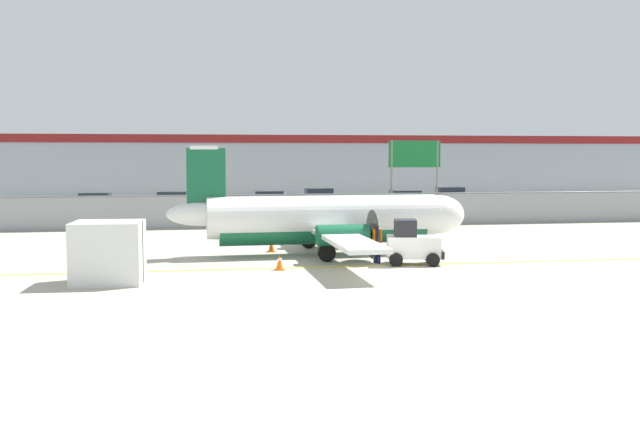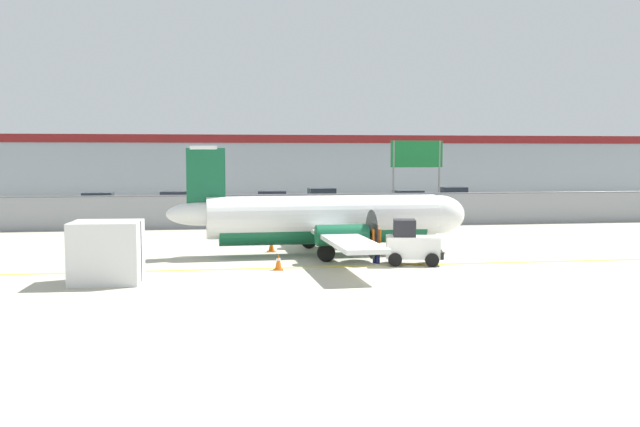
{
  "view_description": "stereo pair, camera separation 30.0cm",
  "coord_description": "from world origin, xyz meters",
  "px_view_note": "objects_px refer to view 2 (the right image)",
  "views": [
    {
      "loc": [
        -6.79,
        -26.26,
        4.57
      ],
      "look_at": [
        -1.47,
        6.62,
        1.8
      ],
      "focal_mm": 40.0,
      "sensor_mm": 36.0,
      "label": 1
    },
    {
      "loc": [
        -6.49,
        -26.31,
        4.57
      ],
      "look_at": [
        -1.47,
        6.62,
        1.8
      ],
      "focal_mm": 40.0,
      "sensor_mm": 36.0,
      "label": 2
    }
  ],
  "objects_px": {
    "parked_car_0": "(97,203)",
    "parked_car_5": "(454,196)",
    "commuter_airplane": "(329,220)",
    "traffic_cone_near_left": "(271,245)",
    "parked_car_1": "(174,202)",
    "cargo_container": "(107,252)",
    "parked_car_2": "(271,201)",
    "baggage_tug": "(411,244)",
    "parked_car_3": "(320,198)",
    "traffic_cone_near_right": "(278,262)",
    "ground_crew_worker": "(376,241)",
    "parked_car_4": "(409,200)",
    "highway_sign": "(417,161)"
  },
  "relations": [
    {
      "from": "parked_car_0",
      "to": "parked_car_2",
      "type": "relative_size",
      "value": 0.97
    },
    {
      "from": "traffic_cone_near_right",
      "to": "parked_car_1",
      "type": "xyz_separation_m",
      "value": [
        -5.48,
        28.54,
        0.58
      ]
    },
    {
      "from": "parked_car_2",
      "to": "parked_car_3",
      "type": "distance_m",
      "value": 6.01
    },
    {
      "from": "cargo_container",
      "to": "parked_car_2",
      "type": "bearing_deg",
      "value": 77.3
    },
    {
      "from": "traffic_cone_near_right",
      "to": "traffic_cone_near_left",
      "type": "bearing_deg",
      "value": 88.23
    },
    {
      "from": "ground_crew_worker",
      "to": "parked_car_2",
      "type": "relative_size",
      "value": 0.39
    },
    {
      "from": "cargo_container",
      "to": "parked_car_5",
      "type": "height_order",
      "value": "cargo_container"
    },
    {
      "from": "cargo_container",
      "to": "traffic_cone_near_left",
      "type": "bearing_deg",
      "value": 50.94
    },
    {
      "from": "baggage_tug",
      "to": "parked_car_5",
      "type": "bearing_deg",
      "value": 80.1
    },
    {
      "from": "cargo_container",
      "to": "parked_car_2",
      "type": "height_order",
      "value": "cargo_container"
    },
    {
      "from": "baggage_tug",
      "to": "cargo_container",
      "type": "relative_size",
      "value": 1.01
    },
    {
      "from": "cargo_container",
      "to": "parked_car_1",
      "type": "distance_m",
      "value": 30.43
    },
    {
      "from": "cargo_container",
      "to": "highway_sign",
      "type": "xyz_separation_m",
      "value": [
        17.45,
        20.7,
        3.04
      ]
    },
    {
      "from": "parked_car_1",
      "to": "baggage_tug",
      "type": "bearing_deg",
      "value": 115.89
    },
    {
      "from": "traffic_cone_near_right",
      "to": "cargo_container",
      "type": "bearing_deg",
      "value": -163.39
    },
    {
      "from": "traffic_cone_near_left",
      "to": "parked_car_2",
      "type": "bearing_deg",
      "value": 85.32
    },
    {
      "from": "ground_crew_worker",
      "to": "parked_car_2",
      "type": "distance_m",
      "value": 27.09
    },
    {
      "from": "traffic_cone_near_left",
      "to": "parked_car_5",
      "type": "bearing_deg",
      "value": 55.65
    },
    {
      "from": "parked_car_1",
      "to": "highway_sign",
      "type": "height_order",
      "value": "highway_sign"
    },
    {
      "from": "traffic_cone_near_left",
      "to": "parked_car_0",
      "type": "relative_size",
      "value": 0.15
    },
    {
      "from": "parked_car_3",
      "to": "parked_car_4",
      "type": "xyz_separation_m",
      "value": [
        6.52,
        -4.62,
        0.0
      ]
    },
    {
      "from": "parked_car_2",
      "to": "traffic_cone_near_right",
      "type": "bearing_deg",
      "value": 91.43
    },
    {
      "from": "cargo_container",
      "to": "parked_car_4",
      "type": "distance_m",
      "value": 35.14
    },
    {
      "from": "baggage_tug",
      "to": "parked_car_1",
      "type": "bearing_deg",
      "value": 124.01
    },
    {
      "from": "parked_car_0",
      "to": "traffic_cone_near_right",
      "type": "bearing_deg",
      "value": 112.63
    },
    {
      "from": "ground_crew_worker",
      "to": "parked_car_0",
      "type": "xyz_separation_m",
      "value": [
        -15.43,
        26.67,
        -0.06
      ]
    },
    {
      "from": "traffic_cone_near_left",
      "to": "parked_car_5",
      "type": "relative_size",
      "value": 0.15
    },
    {
      "from": "traffic_cone_near_left",
      "to": "parked_car_4",
      "type": "height_order",
      "value": "parked_car_4"
    },
    {
      "from": "traffic_cone_near_right",
      "to": "parked_car_0",
      "type": "relative_size",
      "value": 0.15
    },
    {
      "from": "parked_car_4",
      "to": "parked_car_5",
      "type": "height_order",
      "value": "same"
    },
    {
      "from": "traffic_cone_near_right",
      "to": "parked_car_5",
      "type": "relative_size",
      "value": 0.15
    },
    {
      "from": "parked_car_0",
      "to": "parked_car_5",
      "type": "bearing_deg",
      "value": -170.7
    },
    {
      "from": "ground_crew_worker",
      "to": "parked_car_3",
      "type": "relative_size",
      "value": 0.39
    },
    {
      "from": "cargo_container",
      "to": "traffic_cone_near_right",
      "type": "xyz_separation_m",
      "value": [
        6.3,
        1.88,
        -0.79
      ]
    },
    {
      "from": "cargo_container",
      "to": "parked_car_3",
      "type": "height_order",
      "value": "cargo_container"
    },
    {
      "from": "commuter_airplane",
      "to": "traffic_cone_near_left",
      "type": "xyz_separation_m",
      "value": [
        -2.52,
        1.26,
        -1.29
      ]
    },
    {
      "from": "cargo_container",
      "to": "highway_sign",
      "type": "height_order",
      "value": "highway_sign"
    },
    {
      "from": "cargo_container",
      "to": "traffic_cone_near_right",
      "type": "bearing_deg",
      "value": 19.44
    },
    {
      "from": "parked_car_4",
      "to": "baggage_tug",
      "type": "bearing_deg",
      "value": -110.96
    },
    {
      "from": "commuter_airplane",
      "to": "parked_car_1",
      "type": "height_order",
      "value": "commuter_airplane"
    },
    {
      "from": "parked_car_0",
      "to": "parked_car_1",
      "type": "xyz_separation_m",
      "value": [
        5.72,
        0.75,
        0.0
      ]
    },
    {
      "from": "commuter_airplane",
      "to": "traffic_cone_near_right",
      "type": "height_order",
      "value": "commuter_airplane"
    },
    {
      "from": "parked_car_3",
      "to": "traffic_cone_near_right",
      "type": "bearing_deg",
      "value": 74.24
    },
    {
      "from": "traffic_cone_near_right",
      "to": "parked_car_2",
      "type": "bearing_deg",
      "value": 85.87
    },
    {
      "from": "ground_crew_worker",
      "to": "parked_car_3",
      "type": "bearing_deg",
      "value": 55.33
    },
    {
      "from": "parked_car_0",
      "to": "parked_car_4",
      "type": "height_order",
      "value": "same"
    },
    {
      "from": "parked_car_0",
      "to": "parked_car_3",
      "type": "relative_size",
      "value": 0.98
    },
    {
      "from": "cargo_container",
      "to": "parked_car_3",
      "type": "relative_size",
      "value": 0.58
    },
    {
      "from": "ground_crew_worker",
      "to": "cargo_container",
      "type": "xyz_separation_m",
      "value": [
        -10.54,
        -2.99,
        0.15
      ]
    },
    {
      "from": "parked_car_5",
      "to": "parked_car_3",
      "type": "bearing_deg",
      "value": -178.69
    }
  ]
}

